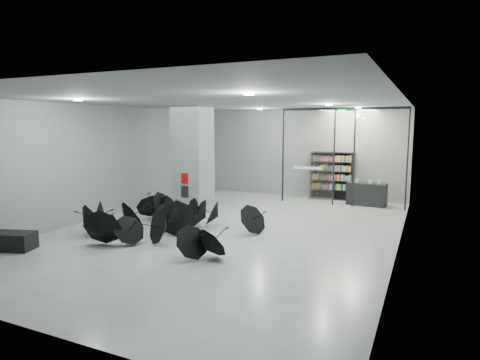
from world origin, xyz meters
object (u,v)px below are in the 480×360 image
at_px(bench, 7,241).
at_px(umbrella_cluster, 162,224).
at_px(column, 193,159).
at_px(bookshelf, 332,176).
at_px(shop_counter, 367,194).

bearing_deg(bench, umbrella_cluster, 29.41).
bearing_deg(column, umbrella_cluster, -75.65).
bearing_deg(bookshelf, umbrella_cluster, -121.25).
relative_size(bookshelf, shop_counter, 1.37).
bearing_deg(shop_counter, bench, -120.65).
xyz_separation_m(column, bench, (-2.00, -6.28, -1.77)).
xyz_separation_m(bookshelf, umbrella_cluster, (-3.46, -7.96, -0.75)).
bearing_deg(column, shop_counter, 34.15).
relative_size(bookshelf, umbrella_cluster, 0.39).
distance_m(bookshelf, shop_counter, 1.88).
height_order(column, bookshelf, column).
height_order(bookshelf, shop_counter, bookshelf).
xyz_separation_m(column, bookshelf, (4.28, 4.75, -0.94)).
relative_size(column, bench, 2.76).
bearing_deg(bench, shop_counter, 34.46).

